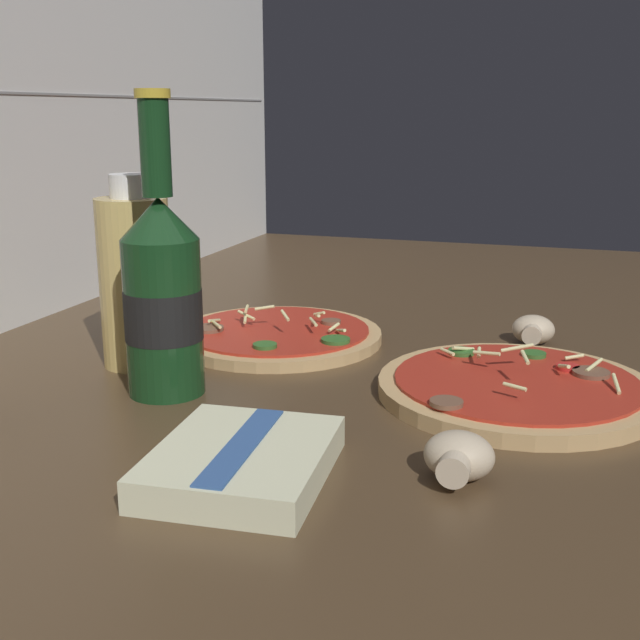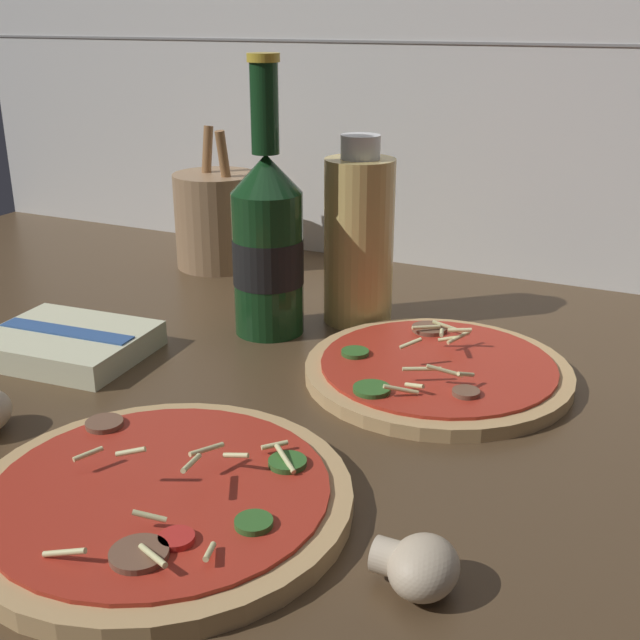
# 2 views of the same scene
# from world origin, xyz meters

# --- Properties ---
(counter_slab) EXTENTS (1.60, 0.90, 0.03)m
(counter_slab) POSITION_xyz_m (0.00, 0.00, 0.01)
(counter_slab) COLOR #4C3823
(counter_slab) RESTS_ON ground
(tile_backsplash) EXTENTS (1.60, 0.01, 0.60)m
(tile_backsplash) POSITION_xyz_m (0.00, 0.45, 0.30)
(tile_backsplash) COLOR white
(tile_backsplash) RESTS_ON ground
(pizza_near) EXTENTS (0.25, 0.25, 0.05)m
(pizza_near) POSITION_xyz_m (-0.07, -0.15, 0.03)
(pizza_near) COLOR tan
(pizza_near) RESTS_ON counter_slab
(pizza_far) EXTENTS (0.24, 0.24, 0.04)m
(pizza_far) POSITION_xyz_m (0.03, 0.13, 0.03)
(pizza_far) COLOR tan
(pizza_far) RESTS_ON counter_slab
(beer_bottle) EXTENTS (0.07, 0.07, 0.27)m
(beer_bottle) POSITION_xyz_m (-0.16, 0.16, 0.12)
(beer_bottle) COLOR #143819
(beer_bottle) RESTS_ON counter_slab
(oil_bottle) EXTENTS (0.07, 0.07, 0.20)m
(oil_bottle) POSITION_xyz_m (-0.09, 0.23, 0.11)
(oil_bottle) COLOR #D6B766
(oil_bottle) RESTS_ON counter_slab
(mushroom_right) EXTENTS (0.05, 0.05, 0.03)m
(mushroom_right) POSITION_xyz_m (0.11, -0.15, 0.04)
(mushroom_right) COLOR beige
(mushroom_right) RESTS_ON counter_slab
(utensil_crock) EXTENTS (0.11, 0.11, 0.18)m
(utensil_crock) POSITION_xyz_m (-0.33, 0.34, 0.09)
(utensil_crock) COLOR #9E7A56
(utensil_crock) RESTS_ON counter_slab
(dish_towel) EXTENTS (0.16, 0.13, 0.03)m
(dish_towel) POSITION_xyz_m (-0.30, 0.03, 0.04)
(dish_towel) COLOR beige
(dish_towel) RESTS_ON counter_slab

